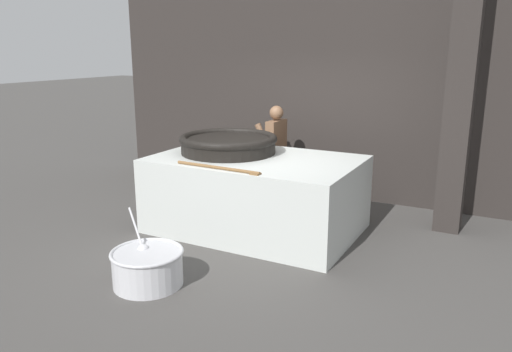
{
  "coord_description": "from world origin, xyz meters",
  "views": [
    {
      "loc": [
        3.16,
        -5.99,
        2.54
      ],
      "look_at": [
        0.0,
        0.0,
        0.79
      ],
      "focal_mm": 35.0,
      "sensor_mm": 36.0,
      "label": 1
    }
  ],
  "objects": [
    {
      "name": "support_pillar",
      "position": [
        2.43,
        1.28,
        2.14
      ],
      "size": [
        0.35,
        0.35,
        4.28
      ],
      "primitive_type": "cube",
      "color": "#2D2826",
      "rests_on": "ground_plane"
    },
    {
      "name": "giant_wok_near",
      "position": [
        -0.51,
        0.11,
        1.19
      ],
      "size": [
        1.42,
        1.42,
        0.26
      ],
      "color": "black",
      "rests_on": "hearth_platform"
    },
    {
      "name": "cook",
      "position": [
        -0.32,
        1.3,
        0.88
      ],
      "size": [
        0.38,
        0.59,
        1.62
      ],
      "rotation": [
        0.0,
        0.0,
        3.12
      ],
      "color": "brown",
      "rests_on": "ground_plane"
    },
    {
      "name": "ground_plane",
      "position": [
        0.0,
        0.0,
        0.0
      ],
      "size": [
        60.0,
        60.0,
        0.0
      ],
      "primitive_type": "plane",
      "color": "#474442"
    },
    {
      "name": "back_wall",
      "position": [
        0.0,
        2.22,
        2.14
      ],
      "size": [
        7.99,
        0.24,
        4.28
      ],
      "primitive_type": "cube",
      "color": "#2D2826",
      "rests_on": "ground_plane"
    },
    {
      "name": "hearth_platform",
      "position": [
        0.0,
        0.0,
        0.52
      ],
      "size": [
        2.81,
        1.83,
        1.05
      ],
      "color": "silver",
      "rests_on": "ground_plane"
    },
    {
      "name": "stirring_paddle",
      "position": [
        -0.06,
        -0.82,
        1.07
      ],
      "size": [
        1.23,
        0.12,
        0.04
      ],
      "rotation": [
        0.0,
        0.0,
        -0.04
      ],
      "color": "brown",
      "rests_on": "hearth_platform"
    },
    {
      "name": "prep_bowl_vegetables",
      "position": [
        -0.24,
        -2.09,
        0.22
      ],
      "size": [
        0.94,
        0.8,
        0.72
      ],
      "color": "silver",
      "rests_on": "ground_plane"
    }
  ]
}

